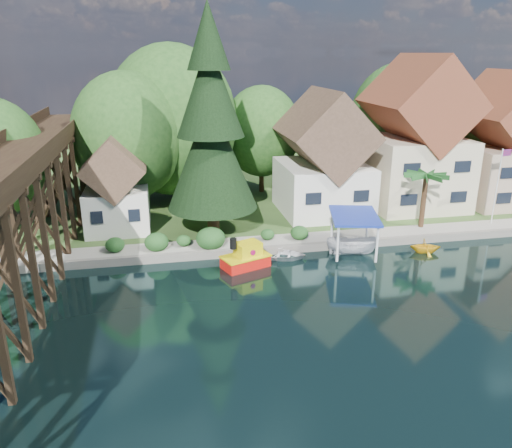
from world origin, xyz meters
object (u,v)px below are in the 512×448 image
(house_right, at_px, (503,148))
(shed, at_px, (116,191))
(boat_canopy, at_px, (353,238))
(boat_white_a, at_px, (281,253))
(house_center, at_px, (415,143))
(conifer, at_px, (211,128))
(trestle_bridge, at_px, (19,210))
(flagpole, at_px, (499,179))
(house_left, at_px, (323,162))
(boat_yellow, at_px, (425,245))
(tugboat, at_px, (246,257))
(palm_tree, at_px, (426,177))

(house_right, relative_size, shed, 1.59)
(boat_canopy, bearing_deg, boat_white_a, 176.61)
(house_center, distance_m, conifer, 20.03)
(house_right, xyz_separation_m, conifer, (-28.42, -3.74, 3.17))
(boat_canopy, bearing_deg, trestle_bridge, -175.94)
(house_right, xyz_separation_m, flagpole, (-4.72, -6.23, -1.29))
(conifer, height_order, boat_canopy, conifer)
(house_left, xyz_separation_m, boat_yellow, (4.99, -9.95, -4.54))
(boat_yellow, bearing_deg, shed, 83.72)
(tugboat, distance_m, boat_canopy, 8.31)
(shed, relative_size, flagpole, 1.21)
(palm_tree, bearing_deg, conifer, 172.99)
(boat_yellow, bearing_deg, boat_canopy, 96.63)
(house_left, bearing_deg, palm_tree, -40.70)
(palm_tree, distance_m, flagpole, 6.48)
(house_right, relative_size, boat_canopy, 2.25)
(house_right, bearing_deg, house_left, -180.00)
(boat_yellow, bearing_deg, house_left, 40.53)
(house_left, distance_m, tugboat, 14.06)
(house_left, bearing_deg, house_center, 3.18)
(flagpole, distance_m, boat_yellow, 9.88)
(boat_white_a, bearing_deg, flagpole, -62.21)
(flagpole, relative_size, tugboat, 1.73)
(house_center, xyz_separation_m, boat_canopy, (-9.59, -9.74, -5.07))
(shed, distance_m, conifer, 9.42)
(flagpole, height_order, tugboat, flagpole)
(house_left, xyz_separation_m, boat_canopy, (-0.59, -9.24, -3.79))
(tugboat, bearing_deg, flagpole, 9.69)
(tugboat, bearing_deg, trestle_bridge, -176.67)
(shed, xyz_separation_m, palm_tree, (24.82, -4.36, 0.98))
(conifer, relative_size, boat_white_a, 4.84)
(shed, distance_m, boat_canopy, 19.22)
(trestle_bridge, relative_size, house_right, 3.55)
(shed, bearing_deg, palm_tree, -9.97)
(flagpole, bearing_deg, tugboat, -170.31)
(house_right, distance_m, boat_yellow, 17.18)
(house_center, xyz_separation_m, flagpole, (4.28, -6.73, -1.93))
(boat_yellow, bearing_deg, trestle_bridge, 105.70)
(flagpole, bearing_deg, trestle_bridge, -172.77)
(house_right, bearing_deg, house_center, 176.82)
(palm_tree, distance_m, boat_canopy, 8.84)
(trestle_bridge, bearing_deg, conifer, 29.38)
(shed, bearing_deg, house_center, 4.24)
(trestle_bridge, xyz_separation_m, conifer, (12.58, 7.08, 3.60))
(trestle_bridge, height_order, conifer, conifer)
(shed, xyz_separation_m, flagpole, (31.28, -4.72, 0.66))
(shed, height_order, conifer, conifer)
(palm_tree, bearing_deg, house_right, 27.66)
(house_right, distance_m, boat_canopy, 21.22)
(house_center, bearing_deg, boat_white_a, -147.88)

